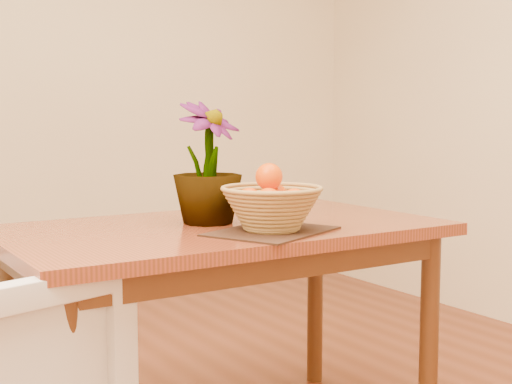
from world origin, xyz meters
TOP-DOWN VIEW (x-y plane):
  - wall_back at (0.00, 2.25)m, footprint 4.00×0.02m
  - table at (0.00, 0.30)m, footprint 1.40×0.80m
  - placemat at (0.05, 0.08)m, footprint 0.45×0.41m
  - wicker_basket at (0.05, 0.08)m, footprint 0.31×0.31m
  - orange_pile at (0.05, 0.09)m, footprint 0.18×0.19m
  - potted_plant at (-0.03, 0.35)m, footprint 0.29×0.29m

SIDE VIEW (x-z plane):
  - table at x=0.00m, z-range 0.29..1.04m
  - placemat at x=0.05m, z-range 0.75..0.76m
  - wicker_basket at x=0.05m, z-range 0.75..0.88m
  - orange_pile at x=0.05m, z-range 0.79..0.94m
  - potted_plant at x=-0.03m, z-range 0.75..1.15m
  - wall_back at x=0.00m, z-range 0.00..2.70m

